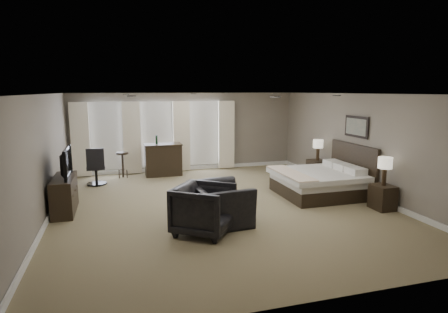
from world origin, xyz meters
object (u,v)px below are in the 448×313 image
object	(u,v)px
lamp_near	(385,171)
tv	(63,174)
desk_chair	(96,166)
armchair_near	(220,197)
armchair_far	(204,207)
bar_counter	(163,160)
dresser	(64,195)
bed	(316,171)
nightstand_near	(383,197)
bar_stool_left	(123,165)
lamp_far	(318,150)
nightstand_far	(317,170)
bar_stool_right	(173,165)

from	to	relation	value
lamp_near	tv	size ratio (longest dim) A/B	0.57
desk_chair	lamp_near	bearing A→B (deg)	144.06
armchair_near	armchair_far	size ratio (longest dim) A/B	1.21
bar_counter	armchair_near	bearing A→B (deg)	-83.29
dresser	bed	bearing A→B (deg)	-3.43
dresser	bar_counter	bearing A→B (deg)	50.17
nightstand_near	bar_stool_left	world-z (taller)	bar_stool_left
armchair_near	bar_counter	bearing A→B (deg)	1.92
armchair_far	bar_stool_left	xyz separation A→B (m)	(-1.37, 5.24, -0.12)
armchair_near	armchair_far	bearing A→B (deg)	131.50
dresser	bar_stool_left	world-z (taller)	dresser
lamp_near	tv	world-z (taller)	lamp_near
lamp_near	bar_counter	xyz separation A→B (m)	(-4.35, 4.89, -0.37)
lamp_far	tv	xyz separation A→B (m)	(-6.92, -1.09, -0.06)
bed	armchair_near	bearing A→B (deg)	-156.41
tv	armchair_far	xyz separation A→B (m)	(2.69, -2.09, -0.35)
bed	lamp_near	xyz separation A→B (m)	(0.89, -1.45, 0.23)
dresser	tv	bearing A→B (deg)	0.00
bed	nightstand_far	size ratio (longest dim) A/B	3.31
lamp_far	tv	bearing A→B (deg)	-171.06
armchair_far	desk_chair	world-z (taller)	desk_chair
lamp_far	bar_counter	xyz separation A→B (m)	(-4.35, 1.99, -0.42)
armchair_far	bar_stool_left	bearing A→B (deg)	50.51
bed	bar_stool_left	bearing A→B (deg)	143.23
lamp_near	bed	bearing A→B (deg)	121.54
armchair_far	lamp_far	bearing A→B (deg)	-17.21
nightstand_near	nightstand_far	world-z (taller)	nightstand_far
dresser	bar_stool_left	xyz separation A→B (m)	(1.32, 3.16, -0.00)
nightstand_far	dresser	xyz separation A→B (m)	(-6.92, -1.09, 0.09)
bed	lamp_far	xyz separation A→B (m)	(0.89, 1.45, 0.28)
lamp_near	dresser	distance (m)	7.17
bed	bar_stool_right	size ratio (longest dim) A/B	3.02
dresser	bar_stool_right	bearing A→B (deg)	46.36
bar_counter	bar_stool_right	xyz separation A→B (m)	(0.28, -0.09, -0.17)
bar_stool_right	bed	bearing A→B (deg)	-46.49
dresser	bar_counter	distance (m)	4.01
bed	bar_stool_left	size ratio (longest dim) A/B	2.58
bar_counter	bar_stool_left	world-z (taller)	bar_counter
nightstand_far	armchair_far	world-z (taller)	armchair_far
armchair_near	desk_chair	distance (m)	4.77
lamp_near	lamp_far	xyz separation A→B (m)	(0.00, 2.90, 0.04)
tv	dresser	bearing A→B (deg)	0.00
nightstand_near	bar_stool_left	bearing A→B (deg)	138.41
nightstand_far	lamp_far	xyz separation A→B (m)	(0.00, 0.00, 0.62)
nightstand_near	lamp_near	size ratio (longest dim) A/B	0.87
lamp_near	desk_chair	size ratio (longest dim) A/B	0.59
dresser	armchair_far	bearing A→B (deg)	-37.84
lamp_far	dresser	size ratio (longest dim) A/B	0.45
nightstand_far	lamp_near	world-z (taller)	lamp_near
lamp_far	lamp_near	bearing A→B (deg)	-90.00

